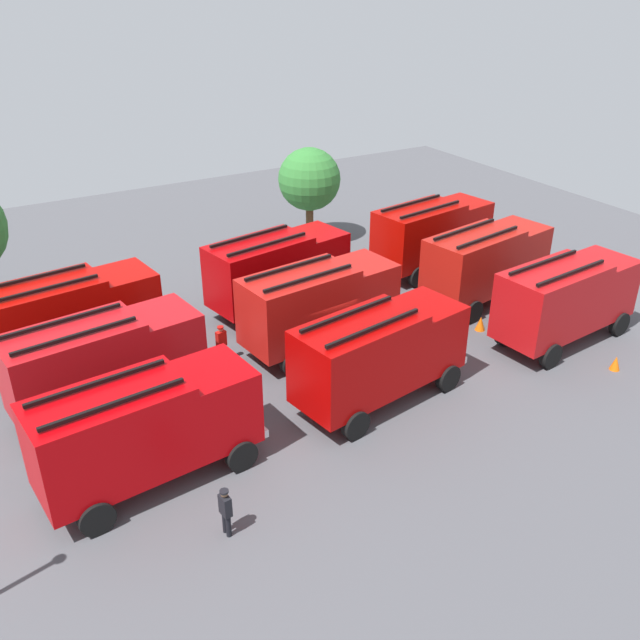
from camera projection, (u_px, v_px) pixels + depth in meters
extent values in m
plane|color=#4C4C51|center=(320.00, 348.00, 30.11)|extent=(55.90, 55.90, 0.00)
cube|color=#BB0307|center=(215.00, 402.00, 22.69)|extent=(2.44, 2.71, 2.60)
cube|color=#8C9EAD|center=(242.00, 384.00, 23.10)|extent=(0.29, 2.12, 1.46)
cube|color=#BB0307|center=(113.00, 436.00, 20.78)|extent=(5.03, 2.97, 2.90)
cube|color=black|center=(97.00, 383.00, 20.55)|extent=(4.31, 0.55, 0.12)
cube|color=black|center=(114.00, 404.00, 19.57)|extent=(4.31, 0.55, 0.12)
cube|color=silver|center=(248.00, 418.00, 23.85)|extent=(0.44, 2.38, 0.28)
cylinder|color=black|center=(207.00, 421.00, 24.36)|extent=(1.13, 0.46, 1.10)
cylinder|color=black|center=(241.00, 455.00, 22.64)|extent=(1.13, 0.46, 1.10)
cylinder|color=black|center=(70.00, 474.00, 21.79)|extent=(1.13, 0.46, 1.10)
cylinder|color=black|center=(97.00, 518.00, 20.07)|extent=(1.13, 0.46, 1.10)
cube|color=#AA0403|center=(425.00, 333.00, 26.92)|extent=(2.56, 2.81, 2.60)
cube|color=#8C9EAD|center=(443.00, 319.00, 27.37)|extent=(0.41, 2.11, 1.46)
cube|color=#AA0403|center=(359.00, 359.00, 24.87)|extent=(5.13, 3.22, 2.90)
cube|color=black|center=(347.00, 314.00, 24.63)|extent=(4.29, 0.79, 0.12)
cube|color=black|center=(374.00, 328.00, 23.68)|extent=(4.29, 0.79, 0.12)
cube|color=silver|center=(443.00, 349.00, 28.12)|extent=(0.57, 2.38, 0.28)
cylinder|color=black|center=(404.00, 354.00, 28.57)|extent=(1.14, 0.52, 1.10)
cylinder|color=black|center=(448.00, 378.00, 26.92)|extent=(1.14, 0.52, 1.10)
cylinder|color=black|center=(313.00, 395.00, 25.80)|extent=(1.14, 0.52, 1.10)
cylinder|color=black|center=(356.00, 425.00, 24.15)|extent=(1.14, 0.52, 1.10)
cube|color=#B70F12|center=(600.00, 285.00, 31.04)|extent=(2.42, 2.69, 2.60)
cube|color=#8C9EAD|center=(615.00, 273.00, 31.44)|extent=(0.28, 2.12, 1.46)
cube|color=#B70F12|center=(551.00, 301.00, 29.15)|extent=(5.01, 2.93, 2.90)
cube|color=black|center=(544.00, 262.00, 28.93)|extent=(4.31, 0.52, 0.12)
cube|color=black|center=(571.00, 273.00, 27.93)|extent=(4.31, 0.52, 0.12)
cube|color=silver|center=(611.00, 301.00, 32.19)|extent=(0.42, 2.38, 0.28)
cylinder|color=black|center=(574.00, 305.00, 32.72)|extent=(1.13, 0.45, 1.10)
cylinder|color=black|center=(619.00, 324.00, 30.99)|extent=(1.13, 0.45, 1.10)
cylinder|color=black|center=(506.00, 333.00, 30.17)|extent=(1.13, 0.45, 1.10)
cylinder|color=black|center=(551.00, 356.00, 28.44)|extent=(1.13, 0.45, 1.10)
cube|color=red|center=(166.00, 342.00, 26.33)|extent=(2.49, 2.75, 2.60)
cube|color=#8C9EAD|center=(190.00, 327.00, 26.76)|extent=(0.34, 2.12, 1.46)
cube|color=red|center=(76.00, 367.00, 24.37)|extent=(5.07, 3.07, 2.90)
cube|color=black|center=(62.00, 321.00, 24.14)|extent=(4.30, 0.65, 0.12)
cube|color=black|center=(75.00, 336.00, 23.17)|extent=(4.30, 0.65, 0.12)
cube|color=silver|center=(196.00, 358.00, 27.51)|extent=(0.49, 2.38, 0.28)
cylinder|color=black|center=(161.00, 362.00, 28.00)|extent=(1.13, 0.48, 1.10)
cylinder|color=black|center=(189.00, 387.00, 26.31)|extent=(1.13, 0.48, 1.10)
cylinder|color=black|center=(40.00, 403.00, 25.35)|extent=(1.13, 0.48, 1.10)
cylinder|color=black|center=(62.00, 434.00, 23.66)|extent=(1.13, 0.48, 1.10)
cube|color=#B41611|center=(363.00, 289.00, 30.61)|extent=(2.47, 2.73, 2.60)
cube|color=#8C9EAD|center=(381.00, 277.00, 31.03)|extent=(0.32, 2.12, 1.46)
cube|color=#B41611|center=(299.00, 307.00, 28.67)|extent=(5.05, 3.03, 2.90)
cube|color=black|center=(289.00, 267.00, 28.44)|extent=(4.31, 0.61, 0.12)
cube|color=black|center=(309.00, 278.00, 27.46)|extent=(4.31, 0.61, 0.12)
cube|color=silver|center=(382.00, 305.00, 31.78)|extent=(0.47, 2.38, 0.28)
cylinder|color=black|center=(349.00, 309.00, 32.28)|extent=(1.13, 0.47, 1.10)
cylinder|color=black|center=(383.00, 328.00, 30.58)|extent=(1.13, 0.47, 1.10)
cylinder|color=black|center=(261.00, 340.00, 29.66)|extent=(1.13, 0.47, 1.10)
cylinder|color=black|center=(293.00, 362.00, 27.96)|extent=(1.13, 0.47, 1.10)
cube|color=#AC160F|center=(517.00, 250.00, 34.85)|extent=(2.57, 2.82, 2.60)
cube|color=#8C9EAD|center=(530.00, 239.00, 35.30)|extent=(0.42, 2.11, 1.46)
cube|color=#AC160F|center=(473.00, 264.00, 32.80)|extent=(5.14, 3.23, 2.90)
cube|color=black|center=(465.00, 229.00, 32.55)|extent=(4.28, 0.80, 0.12)
cube|color=black|center=(488.00, 237.00, 31.61)|extent=(4.28, 0.80, 0.12)
cube|color=silver|center=(528.00, 265.00, 36.06)|extent=(0.57, 2.38, 0.28)
cylinder|color=black|center=(496.00, 270.00, 36.50)|extent=(1.14, 0.52, 1.10)
cylinder|color=black|center=(535.00, 284.00, 34.86)|extent=(1.14, 0.52, 1.10)
cylinder|color=black|center=(434.00, 295.00, 33.72)|extent=(1.14, 0.52, 1.10)
cylinder|color=black|center=(473.00, 312.00, 32.08)|extent=(1.14, 0.52, 1.10)
cube|color=#B20804|center=(127.00, 299.00, 29.68)|extent=(2.49, 2.75, 2.60)
cube|color=#8C9EAD|center=(149.00, 287.00, 30.11)|extent=(0.34, 2.12, 1.46)
cube|color=#B20804|center=(45.00, 319.00, 27.72)|extent=(5.07, 3.08, 2.90)
cube|color=black|center=(32.00, 278.00, 27.48)|extent=(4.30, 0.66, 0.12)
cube|color=black|center=(43.00, 289.00, 26.51)|extent=(4.30, 0.66, 0.12)
cube|color=silver|center=(156.00, 315.00, 30.86)|extent=(0.49, 2.38, 0.28)
cylinder|color=black|center=(125.00, 320.00, 31.35)|extent=(1.13, 0.48, 1.10)
cylinder|color=black|center=(148.00, 340.00, 29.66)|extent=(1.13, 0.48, 1.10)
cylinder|color=black|center=(14.00, 352.00, 28.69)|extent=(1.13, 0.48, 1.10)
cylinder|color=black|center=(32.00, 376.00, 27.00)|extent=(1.13, 0.48, 1.10)
cube|color=#AF0406|center=(317.00, 256.00, 34.08)|extent=(2.60, 2.84, 2.60)
cube|color=#8C9EAD|center=(333.00, 245.00, 34.54)|extent=(0.44, 2.11, 1.46)
cube|color=#AF0406|center=(260.00, 272.00, 32.00)|extent=(5.16, 3.29, 2.90)
cube|color=black|center=(250.00, 236.00, 31.74)|extent=(4.28, 0.86, 0.12)
cube|color=black|center=(267.00, 244.00, 30.81)|extent=(4.28, 0.86, 0.12)
cube|color=silver|center=(335.00, 271.00, 35.30)|extent=(0.61, 2.37, 0.28)
cylinder|color=black|center=(305.00, 276.00, 35.72)|extent=(1.14, 0.53, 1.10)
cylinder|color=black|center=(336.00, 291.00, 34.10)|extent=(1.14, 0.53, 1.10)
cylinder|color=black|center=(226.00, 303.00, 32.90)|extent=(1.14, 0.53, 1.10)
cylinder|color=black|center=(255.00, 320.00, 31.28)|extent=(1.14, 0.53, 1.10)
cube|color=#AD0703|center=(462.00, 224.00, 38.43)|extent=(2.54, 2.79, 2.60)
cube|color=#8C9EAD|center=(475.00, 214.00, 38.87)|extent=(0.39, 2.11, 1.46)
cube|color=#AD0703|center=(419.00, 235.00, 36.41)|extent=(5.11, 3.17, 2.90)
cube|color=black|center=(411.00, 203.00, 36.17)|extent=(4.29, 0.75, 0.12)
cube|color=black|center=(430.00, 209.00, 35.21)|extent=(4.29, 0.75, 0.12)
cube|color=silver|center=(474.00, 238.00, 39.63)|extent=(0.54, 2.38, 0.28)
cylinder|color=black|center=(446.00, 243.00, 40.08)|extent=(1.14, 0.51, 1.10)
cylinder|color=black|center=(478.00, 255.00, 38.42)|extent=(1.14, 0.51, 1.10)
cylinder|color=black|center=(385.00, 263.00, 37.35)|extent=(1.14, 0.51, 1.10)
cylinder|color=black|center=(417.00, 277.00, 35.69)|extent=(1.14, 0.51, 1.10)
cylinder|color=black|center=(359.00, 278.00, 35.85)|extent=(0.16, 0.16, 0.83)
cylinder|color=black|center=(363.00, 278.00, 35.87)|extent=(0.16, 0.16, 0.83)
cube|color=#B7140F|center=(362.00, 264.00, 35.50)|extent=(0.48, 0.38, 0.72)
sphere|color=#9E704C|center=(362.00, 256.00, 35.28)|extent=(0.23, 0.23, 0.23)
cylinder|color=#B7140F|center=(362.00, 254.00, 35.24)|extent=(0.29, 0.29, 0.07)
cylinder|color=black|center=(220.00, 354.00, 28.87)|extent=(0.16, 0.16, 0.77)
cylinder|color=black|center=(224.00, 353.00, 29.00)|extent=(0.16, 0.16, 0.77)
cube|color=#B7140F|center=(221.00, 339.00, 28.60)|extent=(0.46, 0.32, 0.67)
sphere|color=tan|center=(220.00, 329.00, 28.40)|extent=(0.22, 0.22, 0.22)
cylinder|color=#B7140F|center=(220.00, 327.00, 28.36)|extent=(0.27, 0.27, 0.07)
cylinder|color=black|center=(225.00, 522.00, 20.17)|extent=(0.16, 0.16, 0.76)
cylinder|color=black|center=(229.00, 526.00, 20.02)|extent=(0.16, 0.16, 0.76)
cube|color=black|center=(225.00, 505.00, 19.77)|extent=(0.28, 0.44, 0.66)
sphere|color=brown|center=(224.00, 494.00, 19.57)|extent=(0.21, 0.21, 0.21)
cylinder|color=black|center=(224.00, 491.00, 19.53)|extent=(0.27, 0.27, 0.06)
cylinder|color=brown|center=(310.00, 223.00, 41.34)|extent=(0.46, 0.46, 2.29)
sphere|color=#337A33|center=(309.00, 179.00, 40.10)|extent=(3.67, 3.67, 3.67)
cone|color=#F2600C|center=(616.00, 363.00, 28.38)|extent=(0.43, 0.43, 0.61)
cone|color=#F2600C|center=(480.00, 323.00, 31.48)|extent=(0.47, 0.47, 0.67)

